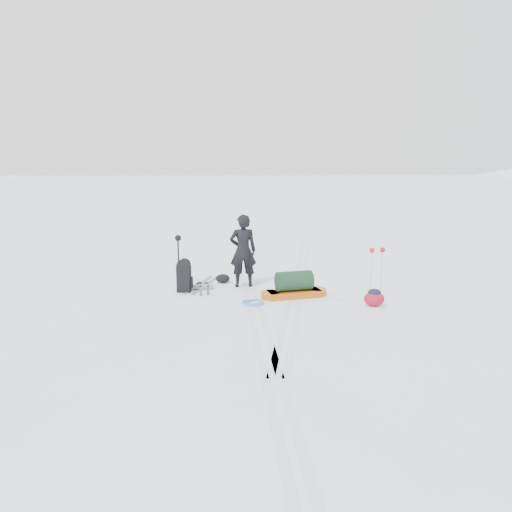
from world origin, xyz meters
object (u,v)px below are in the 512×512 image
object	(u,v)px
skier	(243,251)
ski_poles_black	(178,244)
expedition_rucksack	(186,276)
pulk_sled	(294,287)

from	to	relation	value
skier	ski_poles_black	world-z (taller)	skier
skier	expedition_rucksack	bearing A→B (deg)	13.30
pulk_sled	ski_poles_black	size ratio (longest dim) A/B	1.28
skier	ski_poles_black	bearing A→B (deg)	-11.44
skier	expedition_rucksack	size ratio (longest dim) A/B	2.10
pulk_sled	expedition_rucksack	bearing A→B (deg)	153.98
pulk_sled	expedition_rucksack	xyz separation A→B (m)	(-2.70, 0.52, 0.15)
pulk_sled	expedition_rucksack	world-z (taller)	expedition_rucksack
pulk_sled	ski_poles_black	distance (m)	3.33
pulk_sled	ski_poles_black	xyz separation A→B (m)	(-2.98, 1.19, 0.87)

